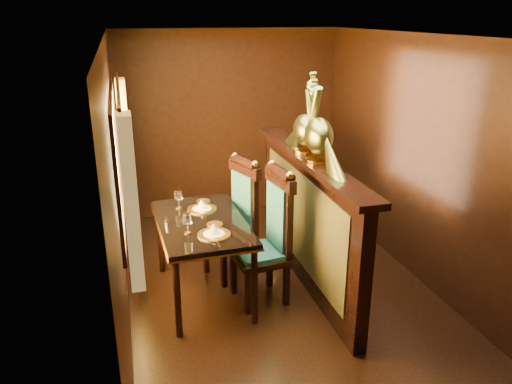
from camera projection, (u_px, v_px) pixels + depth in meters
ground at (285, 298)px, 4.97m from camera, size 5.00×5.00×0.00m
room_shell at (279, 144)px, 4.43m from camera, size 3.04×5.04×2.52m
partition at (307, 218)px, 5.08m from camera, size 0.26×2.70×1.36m
dining_table at (201, 228)px, 4.79m from camera, size 0.87×1.39×1.01m
chair_left at (272, 232)px, 4.77m from camera, size 0.55×0.57×1.36m
chair_right at (239, 214)px, 5.27m from camera, size 0.60×0.61×1.30m
peacock_left at (319, 120)px, 4.53m from camera, size 0.26×0.68×0.81m
peacock_right at (306, 116)px, 4.85m from camera, size 0.24×0.63×0.75m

